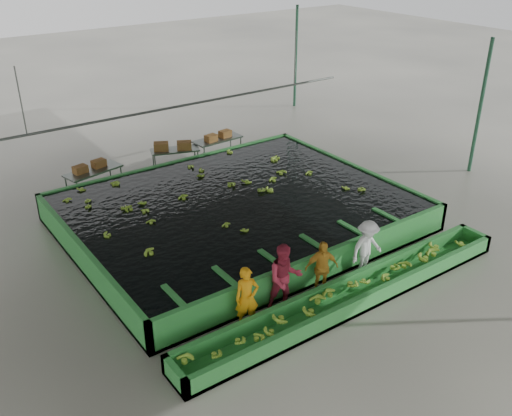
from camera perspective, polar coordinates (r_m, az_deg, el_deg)
ground at (r=16.93m, az=0.98°, el=-3.65°), size 80.00×80.00×0.00m
shed_roof at (r=15.05m, az=1.13°, el=13.03°), size 20.00×22.00×0.04m
shed_posts at (r=15.82m, az=1.05°, el=4.20°), size 20.00×22.00×5.00m
flotation_tank at (r=17.80m, az=-1.86°, el=-0.41°), size 10.00×8.00×0.90m
tank_water at (r=17.62m, az=-1.88°, el=0.75°), size 9.70×7.70×0.00m
sorting_trough at (r=14.52m, az=9.52°, el=-8.59°), size 10.00×1.00×0.50m
cableway_rail at (r=19.68m, az=-7.73°, el=10.04°), size 0.08×0.08×14.00m
rail_hanger_left at (r=17.75m, az=-22.46°, el=9.82°), size 0.04×0.04×2.00m
rail_hanger_right at (r=22.12m, az=3.94°, el=14.73°), size 0.04×0.04×2.00m
worker_a at (r=13.32m, az=-0.92°, el=-8.96°), size 0.66×0.54×1.56m
worker_b at (r=13.80m, az=2.89°, el=-7.01°), size 1.06×0.95×1.79m
worker_c at (r=14.53m, az=6.57°, el=-5.97°), size 0.95×0.67×1.50m
worker_d at (r=15.49m, az=11.03°, el=-3.93°), size 1.03×0.60×1.58m
packing_table_left at (r=20.67m, az=-15.83°, el=2.53°), size 2.10×1.21×0.90m
packing_table_mid at (r=22.15m, az=-8.05°, el=4.84°), size 1.95×1.27×0.83m
packing_table_right at (r=22.91m, az=-3.83°, el=5.89°), size 2.02×0.91×0.90m
box_stack_left at (r=20.54m, az=-16.25°, el=3.69°), size 1.24×0.57×0.26m
box_stack_mid at (r=21.96m, az=-8.30°, el=5.79°), size 1.43×1.00×0.30m
box_stack_right at (r=22.70m, az=-3.79°, el=6.91°), size 1.24×0.53×0.26m
floating_bananas at (r=18.23m, az=-3.28°, el=1.64°), size 9.22×6.29×0.13m
trough_bananas at (r=14.44m, az=9.56°, el=-8.10°), size 8.54×0.57×0.11m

